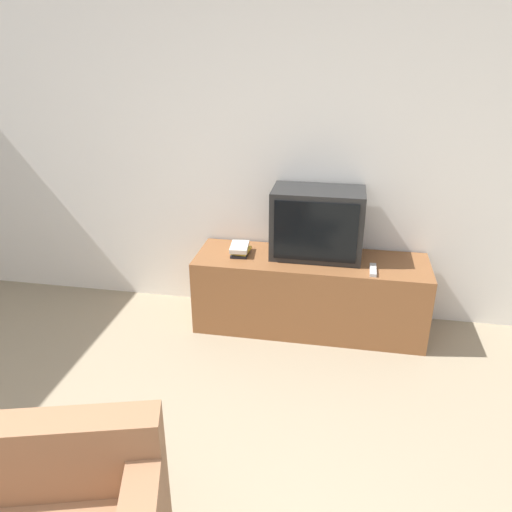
% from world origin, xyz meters
% --- Properties ---
extents(wall_back, '(9.00, 0.06, 2.60)m').
position_xyz_m(wall_back, '(0.00, 3.03, 1.30)').
color(wall_back, white).
rests_on(wall_back, ground_plane).
extents(tv_stand, '(1.76, 0.54, 0.59)m').
position_xyz_m(tv_stand, '(0.52, 2.71, 0.29)').
color(tv_stand, brown).
rests_on(tv_stand, ground_plane).
extents(television, '(0.68, 0.39, 0.52)m').
position_xyz_m(television, '(0.55, 2.79, 0.85)').
color(television, black).
rests_on(television, tv_stand).
extents(book_stack, '(0.16, 0.22, 0.07)m').
position_xyz_m(book_stack, '(-0.03, 2.71, 0.63)').
color(book_stack, black).
rests_on(book_stack, tv_stand).
extents(remote_on_stand, '(0.05, 0.19, 0.02)m').
position_xyz_m(remote_on_stand, '(0.97, 2.57, 0.60)').
color(remote_on_stand, '#B7B7B7').
rests_on(remote_on_stand, tv_stand).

